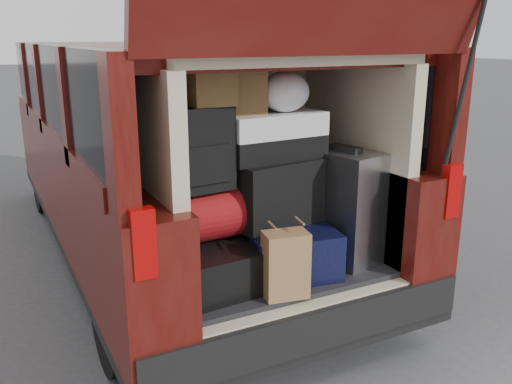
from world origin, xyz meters
TOP-DOWN VIEW (x-y plane):
  - ground at (0.00, 0.00)m, footprint 80.00×80.00m
  - minivan at (0.00, 1.86)m, footprint 1.90×5.35m
  - load_floor at (0.00, 0.28)m, footprint 1.24×1.05m
  - black_hardshell at (-0.37, 0.12)m, footprint 0.46×0.61m
  - navy_hardshell at (0.07, 0.12)m, footprint 0.58×0.67m
  - silver_roller at (0.45, 0.08)m, footprint 0.35×0.48m
  - kraft_bag at (-0.10, -0.20)m, footprint 0.25×0.18m
  - red_duffel at (-0.33, 0.18)m, footprint 0.46×0.31m
  - black_soft_case at (0.03, 0.18)m, footprint 0.55×0.39m
  - backpack at (-0.41, 0.14)m, footprint 0.32×0.21m
  - twotone_duffel at (0.03, 0.21)m, footprint 0.59×0.34m
  - grocery_sack_lower at (-0.35, 0.15)m, footprint 0.22×0.18m
  - grocery_sack_upper at (-0.15, 0.23)m, footprint 0.23×0.19m
  - plastic_bag_center at (0.10, 0.19)m, footprint 0.29×0.28m

SIDE VIEW (x-z plane):
  - ground at x=0.00m, z-range 0.00..0.00m
  - load_floor at x=0.00m, z-range 0.00..0.55m
  - black_hardshell at x=-0.37m, z-range 0.55..0.78m
  - navy_hardshell at x=0.07m, z-range 0.55..0.81m
  - kraft_bag at x=-0.10m, z-range 0.55..0.90m
  - silver_roller at x=0.45m, z-range 0.55..1.21m
  - minivan at x=0.00m, z-range -0.47..2.29m
  - red_duffel at x=-0.33m, z-range 0.78..1.07m
  - black_soft_case at x=0.03m, z-range 0.81..1.18m
  - backpack at x=-0.41m, z-range 1.07..1.50m
  - twotone_duffel at x=0.03m, z-range 1.18..1.44m
  - plastic_bag_center at x=0.10m, z-range 1.44..1.65m
  - grocery_sack_upper at x=-0.15m, z-range 1.44..1.67m
  - grocery_sack_lower at x=-0.35m, z-range 1.50..1.70m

